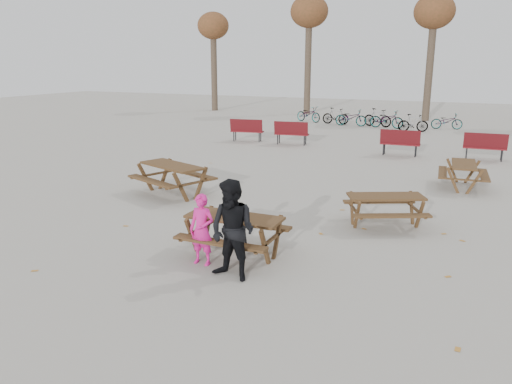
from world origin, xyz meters
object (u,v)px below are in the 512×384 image
at_px(soda_bottle, 233,214).
at_px(adult, 233,231).
at_px(main_picnic_table, 234,226).
at_px(picnic_table_north, 172,180).
at_px(picnic_table_east, 385,211).
at_px(food_tray, 230,218).
at_px(child, 202,230).
at_px(picnic_table_far, 463,176).

xyz_separation_m(soda_bottle, adult, (0.43, -0.88, 0.01)).
xyz_separation_m(main_picnic_table, picnic_table_north, (-3.51, 3.26, -0.16)).
bearing_deg(picnic_table_north, picnic_table_east, 17.62).
bearing_deg(food_tray, picnic_table_north, 135.61).
bearing_deg(soda_bottle, food_tray, -93.24).
relative_size(food_tray, picnic_table_north, 0.09).
height_order(child, picnic_table_north, child).
distance_m(main_picnic_table, picnic_table_far, 8.26).
relative_size(food_tray, child, 0.14).
xyz_separation_m(food_tray, adult, (0.44, -0.78, 0.07)).
xyz_separation_m(picnic_table_east, picnic_table_north, (-5.81, 0.36, 0.07)).
xyz_separation_m(food_tray, picnic_table_north, (-3.53, 3.45, -0.37)).
bearing_deg(picnic_table_east, picnic_table_far, 46.56).
relative_size(main_picnic_table, soda_bottle, 10.59).
bearing_deg(food_tray, main_picnic_table, 93.88).
xyz_separation_m(soda_bottle, child, (-0.37, -0.53, -0.19)).
height_order(child, adult, adult).
relative_size(main_picnic_table, adult, 1.05).
bearing_deg(picnic_table_far, soda_bottle, 149.69).
distance_m(main_picnic_table, picnic_table_north, 4.80).
bearing_deg(adult, soda_bottle, 125.18).
xyz_separation_m(food_tray, picnic_table_east, (2.29, 3.09, -0.44)).
xyz_separation_m(food_tray, soda_bottle, (0.01, 0.10, 0.05)).
bearing_deg(child, soda_bottle, 55.43).
height_order(adult, picnic_table_east, adult).
distance_m(main_picnic_table, soda_bottle, 0.27).
distance_m(child, picnic_table_east, 4.41).
height_order(soda_bottle, picnic_table_far, soda_bottle).
bearing_deg(main_picnic_table, food_tray, -86.12).
distance_m(soda_bottle, picnic_table_north, 4.89).
relative_size(main_picnic_table, picnic_table_east, 1.09).
bearing_deg(food_tray, adult, -60.73).
relative_size(main_picnic_table, food_tray, 10.00).
relative_size(food_tray, picnic_table_east, 0.11).
relative_size(child, picnic_table_north, 0.66).
bearing_deg(picnic_table_far, adult, 154.70).
relative_size(adult, picnic_table_east, 1.05).
bearing_deg(food_tray, picnic_table_east, 53.52).
relative_size(main_picnic_table, picnic_table_far, 1.07).
distance_m(food_tray, picnic_table_north, 4.95).
distance_m(soda_bottle, adult, 0.98).
relative_size(food_tray, adult, 0.10).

